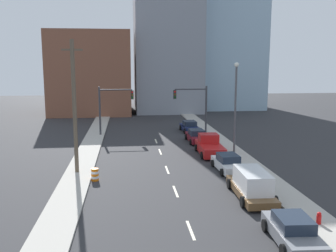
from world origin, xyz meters
TOP-DOWN VIEW (x-y plane):
  - sidewalk_left at (-7.26, 44.83)m, footprint 2.25×89.65m
  - sidewalk_right at (7.26, 44.83)m, footprint 2.25×89.65m
  - lane_stripe_at_9m at (0.00, 9.30)m, footprint 0.16×2.40m
  - lane_stripe_at_16m at (0.00, 15.53)m, footprint 0.16×2.40m
  - lane_stripe_at_21m at (0.00, 20.97)m, footprint 0.16×2.40m
  - lane_stripe_at_28m at (0.00, 27.54)m, footprint 0.16×2.40m
  - lane_stripe_at_33m at (0.00, 32.88)m, footprint 0.16×2.40m
  - building_brick_left at (-9.52, 60.99)m, footprint 14.00×16.00m
  - building_office_center at (4.40, 64.99)m, footprint 12.00×20.00m
  - building_glass_right at (16.85, 68.99)m, footprint 13.00×20.00m
  - traffic_signal_left at (-5.37, 36.95)m, footprint 4.29×0.35m
  - traffic_signal_right at (5.48, 36.95)m, footprint 4.29×0.35m
  - utility_pole_left_mid at (-7.40, 20.63)m, footprint 1.60×0.32m
  - traffic_barrel at (-5.80, 18.62)m, footprint 0.56×0.56m
  - street_lamp at (7.24, 25.96)m, footprint 0.44×0.44m
  - fire_hydrant at (7.05, 8.97)m, footprint 0.26×0.26m
  - sedan_gray at (4.76, 7.27)m, footprint 2.29×4.59m
  - box_truck_brown at (4.85, 13.70)m, footprint 2.45×5.90m
  - sedan_white at (5.01, 20.12)m, footprint 2.18×4.53m
  - pickup_truck_red at (4.76, 25.98)m, footprint 2.48×5.36m
  - sedan_maroon at (4.54, 31.89)m, footprint 2.14×4.77m
  - sedan_navy at (4.88, 38.57)m, footprint 2.26×4.60m

SIDE VIEW (x-z plane):
  - lane_stripe_at_9m at x=0.00m, z-range 0.00..0.01m
  - lane_stripe_at_16m at x=0.00m, z-range 0.00..0.01m
  - lane_stripe_at_21m at x=0.00m, z-range 0.00..0.01m
  - lane_stripe_at_28m at x=0.00m, z-range 0.00..0.01m
  - lane_stripe_at_33m at x=0.00m, z-range 0.00..0.01m
  - sidewalk_left at x=-7.26m, z-range 0.00..0.16m
  - sidewalk_right at x=7.26m, z-range 0.00..0.16m
  - fire_hydrant at x=7.05m, z-range 0.00..0.83m
  - traffic_barrel at x=-5.80m, z-range 0.00..0.95m
  - sedan_white at x=5.01m, z-range -0.06..1.35m
  - sedan_gray at x=4.76m, z-range -0.06..1.35m
  - sedan_navy at x=4.88m, z-range -0.06..1.37m
  - sedan_maroon at x=4.54m, z-range -0.06..1.39m
  - pickup_truck_red at x=4.76m, z-range -0.17..1.76m
  - box_truck_brown at x=4.85m, z-range -0.04..1.87m
  - traffic_signal_left at x=-5.37m, z-range 0.91..6.99m
  - traffic_signal_right at x=5.48m, z-range 0.91..6.99m
  - street_lamp at x=7.24m, z-range 0.68..9.64m
  - utility_pole_left_mid at x=-7.40m, z-range 0.13..10.82m
  - building_brick_left at x=-9.52m, z-range 0.00..14.40m
  - building_glass_right at x=16.85m, z-range 0.00..27.76m
  - building_office_center at x=4.40m, z-range 0.00..29.81m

